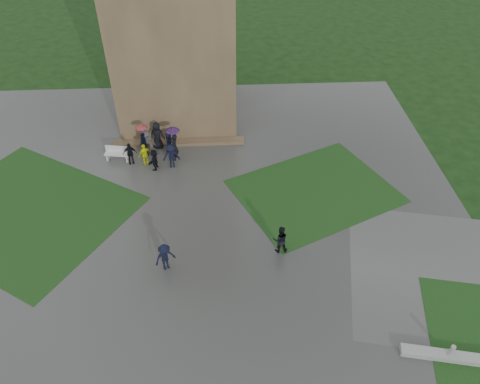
{
  "coord_description": "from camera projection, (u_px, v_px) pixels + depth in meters",
  "views": [
    {
      "loc": [
        2.81,
        -16.51,
        18.37
      ],
      "look_at": [
        3.87,
        3.76,
        1.2
      ],
      "focal_mm": 35.0,
      "sensor_mm": 36.0,
      "label": 1
    }
  ],
  "objects": [
    {
      "name": "ground",
      "position": [
        170.0,
        259.0,
        24.34
      ],
      "size": [
        120.0,
        120.0,
        0.0
      ],
      "primitive_type": "plane",
      "color": "black"
    },
    {
      "name": "plaza",
      "position": [
        172.0,
        231.0,
        25.86
      ],
      "size": [
        34.0,
        34.0,
        0.02
      ],
      "primitive_type": "cube",
      "color": "#373735",
      "rests_on": "ground"
    },
    {
      "name": "lawn_inset_left",
      "position": [
        27.0,
        212.0,
        27.03
      ],
      "size": [
        14.1,
        13.46,
        0.01
      ],
      "primitive_type": "cube",
      "rotation": [
        0.0,
        0.0,
        -0.56
      ],
      "color": "#153412",
      "rests_on": "plaza"
    },
    {
      "name": "lawn_inset_right",
      "position": [
        315.0,
        191.0,
        28.47
      ],
      "size": [
        11.12,
        10.15,
        0.01
      ],
      "primitive_type": "cube",
      "rotation": [
        0.0,
        0.0,
        0.44
      ],
      "color": "#153412",
      "rests_on": "plaza"
    },
    {
      "name": "tower_plinth",
      "position": [
        179.0,
        142.0,
        32.34
      ],
      "size": [
        9.0,
        0.8,
        0.22
      ],
      "primitive_type": "cube",
      "color": "brown",
      "rests_on": "plaza"
    },
    {
      "name": "bench",
      "position": [
        118.0,
        153.0,
        30.67
      ],
      "size": [
        1.71,
        0.76,
        0.96
      ],
      "rotation": [
        0.0,
        0.0,
        -0.15
      ],
      "color": "silver",
      "rests_on": "plaza"
    },
    {
      "name": "visitor_cluster",
      "position": [
        155.0,
        146.0,
        30.48
      ],
      "size": [
        3.79,
        3.51,
        2.44
      ],
      "color": "black",
      "rests_on": "plaza"
    },
    {
      "name": "pedestrian_mid",
      "position": [
        165.0,
        257.0,
        23.3
      ],
      "size": [
        1.19,
        0.97,
        1.64
      ],
      "primitive_type": "imported",
      "rotation": [
        0.0,
        0.0,
        0.47
      ],
      "color": "black",
      "rests_on": "plaza"
    },
    {
      "name": "pedestrian_near",
      "position": [
        280.0,
        239.0,
        24.22
      ],
      "size": [
        0.81,
        0.46,
        1.66
      ],
      "primitive_type": "imported",
      "rotation": [
        0.0,
        0.0,
        3.14
      ],
      "color": "black",
      "rests_on": "plaza"
    }
  ]
}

